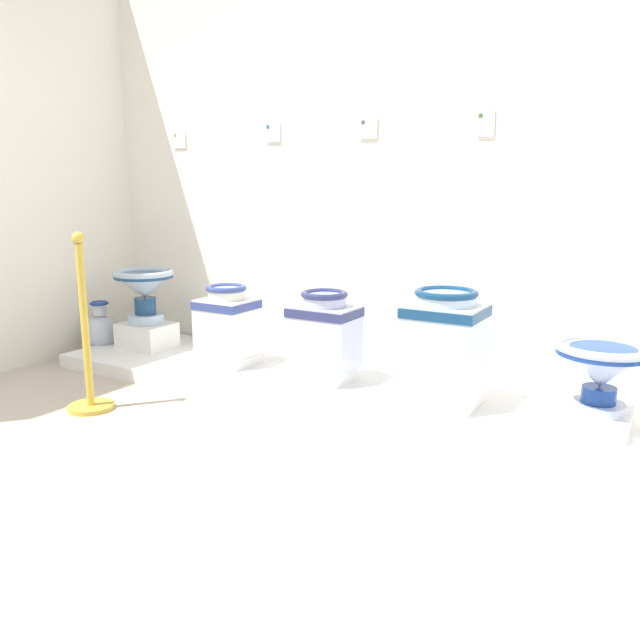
# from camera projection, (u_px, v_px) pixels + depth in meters

# --- Properties ---
(ground_plane) EXTENTS (6.10, 5.43, 0.02)m
(ground_plane) POSITION_uv_depth(u_px,v_px,m) (138.00, 498.00, 2.44)
(ground_plane) COLOR #B2A899
(wall_back) EXTENTS (4.30, 0.06, 2.86)m
(wall_back) POSITION_uv_depth(u_px,v_px,m) (369.00, 146.00, 3.78)
(wall_back) COLOR white
(wall_back) RESTS_ON ground_plane
(display_platform) EXTENTS (3.65, 0.88, 0.09)m
(display_platform) POSITION_uv_depth(u_px,v_px,m) (327.00, 387.00, 3.65)
(display_platform) COLOR white
(display_platform) RESTS_ON ground_plane
(plinth_block_rightmost) EXTENTS (0.35, 0.28, 0.17)m
(plinth_block_rightmost) POSITION_uv_depth(u_px,v_px,m) (147.00, 335.00, 4.37)
(plinth_block_rightmost) COLOR white
(plinth_block_rightmost) RESTS_ON display_platform
(antique_toilet_rightmost) EXTENTS (0.41, 0.41, 0.37)m
(antique_toilet_rightmost) POSITION_uv_depth(u_px,v_px,m) (144.00, 286.00, 4.30)
(antique_toilet_rightmost) COLOR #A4B8D2
(antique_toilet_rightmost) RESTS_ON plinth_block_rightmost
(plinth_block_squat_floral) EXTENTS (0.34, 0.28, 0.06)m
(plinth_block_squat_floral) POSITION_uv_depth(u_px,v_px,m) (228.00, 359.00, 3.98)
(plinth_block_squat_floral) COLOR white
(plinth_block_squat_floral) RESTS_ON display_platform
(antique_toilet_squat_floral) EXTENTS (0.34, 0.29, 0.44)m
(antique_toilet_squat_floral) POSITION_uv_depth(u_px,v_px,m) (227.00, 320.00, 3.93)
(antique_toilet_squat_floral) COLOR white
(antique_toilet_squat_floral) RESTS_ON plinth_block_squat_floral
(plinth_block_pale_glazed) EXTENTS (0.31, 0.28, 0.08)m
(plinth_block_pale_glazed) POSITION_uv_depth(u_px,v_px,m) (324.00, 373.00, 3.63)
(plinth_block_pale_glazed) COLOR white
(plinth_block_pale_glazed) RESTS_ON display_platform
(antique_toilet_pale_glazed) EXTENTS (0.38, 0.27, 0.44)m
(antique_toilet_pale_glazed) POSITION_uv_depth(u_px,v_px,m) (324.00, 328.00, 3.58)
(antique_toilet_pale_glazed) COLOR #B6BBE2
(antique_toilet_pale_glazed) RESTS_ON plinth_block_pale_glazed
(plinth_block_slender_white) EXTENTS (0.37, 0.33, 0.15)m
(plinth_block_slender_white) POSITION_uv_depth(u_px,v_px,m) (442.00, 389.00, 3.23)
(plinth_block_slender_white) COLOR white
(plinth_block_slender_white) RESTS_ON display_platform
(antique_toilet_slender_white) EXTENTS (0.38, 0.32, 0.44)m
(antique_toilet_slender_white) POSITION_uv_depth(u_px,v_px,m) (445.00, 330.00, 3.17)
(antique_toilet_slender_white) COLOR silver
(antique_toilet_slender_white) RESTS_ON plinth_block_slender_white
(plinth_block_central_ornate) EXTENTS (0.29, 0.36, 0.07)m
(plinth_block_central_ornate) POSITION_uv_depth(u_px,v_px,m) (596.00, 419.00, 2.91)
(plinth_block_central_ornate) COLOR white
(plinth_block_central_ornate) RESTS_ON display_platform
(antique_toilet_central_ornate) EXTENTS (0.42, 0.42, 0.33)m
(antique_toilet_central_ornate) POSITION_uv_depth(u_px,v_px,m) (601.00, 366.00, 2.85)
(antique_toilet_central_ornate) COLOR #A6B4D5
(antique_toilet_central_ornate) RESTS_ON plinth_block_central_ornate
(info_placard_first) EXTENTS (0.11, 0.01, 0.11)m
(info_placard_first) POSITION_uv_depth(u_px,v_px,m) (179.00, 140.00, 4.50)
(info_placard_first) COLOR white
(info_placard_second) EXTENTS (0.12, 0.01, 0.12)m
(info_placard_second) POSITION_uv_depth(u_px,v_px,m) (273.00, 132.00, 4.08)
(info_placard_second) COLOR white
(info_placard_third) EXTENTS (0.11, 0.01, 0.12)m
(info_placard_third) POSITION_uv_depth(u_px,v_px,m) (369.00, 128.00, 3.73)
(info_placard_third) COLOR white
(info_placard_fourth) EXTENTS (0.09, 0.01, 0.14)m
(info_placard_fourth) POSITION_uv_depth(u_px,v_px,m) (486.00, 123.00, 3.37)
(info_placard_fourth) COLOR white
(decorative_vase_spare) EXTENTS (0.24, 0.24, 0.39)m
(decorative_vase_spare) POSITION_uv_depth(u_px,v_px,m) (101.00, 332.00, 4.51)
(decorative_vase_spare) COLOR navy
(decorative_vase_spare) RESTS_ON ground_plane
(stanchion_post_near_left) EXTENTS (0.24, 0.24, 0.96)m
(stanchion_post_near_left) POSITION_uv_depth(u_px,v_px,m) (87.00, 357.00, 3.35)
(stanchion_post_near_left) COLOR gold
(stanchion_post_near_left) RESTS_ON ground_plane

